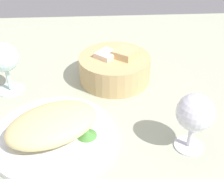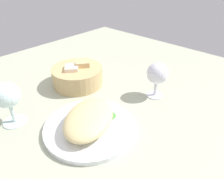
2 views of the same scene
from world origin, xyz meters
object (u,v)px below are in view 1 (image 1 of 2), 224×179
(bread_basket, at_px, (115,67))
(wine_glass_far, at_px, (4,60))
(wine_glass_near, at_px, (195,114))
(plate, at_px, (54,135))

(bread_basket, relative_size, wine_glass_far, 1.43)
(bread_basket, relative_size, wine_glass_near, 1.53)
(wine_glass_near, xyz_separation_m, wine_glass_far, (-0.40, 0.22, 0.01))
(plate, xyz_separation_m, bread_basket, (0.14, 0.22, 0.03))
(bread_basket, height_order, wine_glass_far, wine_glass_far)
(plate, height_order, bread_basket, bread_basket)
(plate, bearing_deg, wine_glass_far, 124.97)
(wine_glass_near, bearing_deg, bread_basket, 116.48)
(wine_glass_near, height_order, wine_glass_far, wine_glass_far)
(plate, relative_size, wine_glass_far, 1.93)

